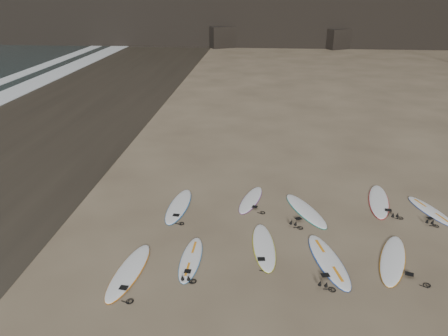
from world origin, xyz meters
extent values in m
plane|color=#897559|center=(0.00, 0.00, 0.00)|extent=(240.00, 240.00, 0.00)
cube|color=#383026|center=(-13.00, 10.00, 0.00)|extent=(12.00, 200.00, 0.01)
cube|color=black|center=(8.00, 45.00, 1.16)|extent=(4.23, 4.46, 2.33)
cube|color=black|center=(-6.00, 45.00, 1.25)|extent=(4.49, 4.76, 2.49)
ellipsoid|color=white|center=(-4.09, -1.28, 0.05)|extent=(0.95, 2.75, 0.10)
ellipsoid|color=white|center=(-2.49, -0.54, 0.04)|extent=(0.59, 2.29, 0.08)
ellipsoid|color=white|center=(-0.40, 0.28, 0.05)|extent=(0.88, 2.65, 0.09)
ellipsoid|color=white|center=(1.43, -0.29, 0.05)|extent=(1.30, 2.84, 0.10)
ellipsoid|color=white|center=(3.28, -0.08, 0.05)|extent=(1.49, 2.77, 0.10)
ellipsoid|color=white|center=(-3.42, 2.61, 0.05)|extent=(0.82, 2.70, 0.10)
ellipsoid|color=white|center=(-0.88, 3.34, 0.04)|extent=(1.10, 2.35, 0.08)
ellipsoid|color=white|center=(1.04, 2.67, 0.05)|extent=(1.65, 2.67, 0.09)
ellipsoid|color=white|center=(3.75, 3.61, 0.05)|extent=(1.14, 2.82, 0.10)
ellipsoid|color=white|center=(5.37, 3.02, 0.04)|extent=(1.31, 2.34, 0.08)
camera|label=1|loc=(-0.63, -10.91, 7.33)|focal=35.00mm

